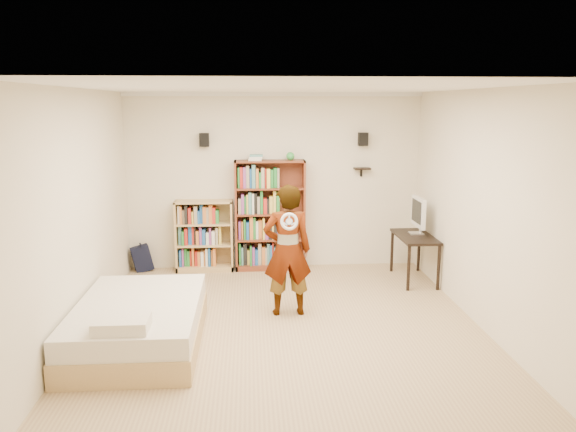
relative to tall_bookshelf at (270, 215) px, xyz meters
name	(u,v)px	position (x,y,z in m)	size (l,w,h in m)	color
ground	(285,327)	(0.08, -2.34, -0.85)	(4.50, 5.00, 0.01)	tan
room_shell	(285,175)	(0.08, -2.34, 0.92)	(4.52, 5.02, 2.71)	beige
crown_molding	(285,90)	(0.08, -2.34, 1.82)	(4.50, 5.00, 0.06)	silver
speaker_left	(204,140)	(-0.97, 0.06, 1.15)	(0.14, 0.12, 0.20)	black
speaker_right	(363,139)	(1.43, 0.06, 1.15)	(0.14, 0.12, 0.20)	black
wall_shelf	(362,169)	(1.43, 0.07, 0.70)	(0.25, 0.16, 0.03)	black
tall_bookshelf	(270,215)	(0.00, 0.00, 0.00)	(1.07, 0.31, 1.69)	maroon
low_bookshelf	(204,236)	(-1.01, -0.01, -0.30)	(0.87, 0.33, 1.09)	tan
computer_desk	(414,258)	(2.06, -0.73, -0.51)	(0.49, 0.98, 0.67)	black
imac	(417,216)	(2.10, -0.62, 0.09)	(0.11, 0.54, 0.54)	silver
daybed	(139,318)	(-1.51, -2.71, -0.55)	(1.29, 1.99, 0.59)	silver
person	(287,250)	(0.13, -1.93, -0.04)	(0.58, 0.38, 1.60)	black
wii_wheel	(289,222)	(0.13, -2.22, 0.37)	(0.20, 0.20, 0.04)	silver
navy_bag	(142,258)	(-1.97, 0.01, -0.64)	(0.31, 0.20, 0.41)	black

